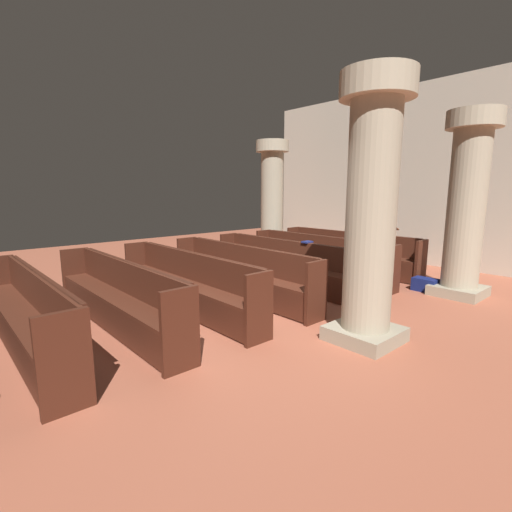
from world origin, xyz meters
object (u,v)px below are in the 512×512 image
object	(u,v)px
pew_row_4	(186,280)
pew_row_0	(348,250)
pew_row_6	(25,310)
kneeler_box_navy	(425,285)
pillar_far_side	(272,198)
pew_row_1	(319,256)
pew_row_5	(117,293)
pew_row_2	(283,262)
pillar_aisle_rear	(371,208)
lectern	(385,250)
pillar_aisle_side	(467,202)
hymn_book	(307,242)
pew_row_3	(240,270)

from	to	relation	value
pew_row_4	pew_row_0	bearing A→B (deg)	90.00
pew_row_6	kneeler_box_navy	distance (m)	6.51
pillar_far_side	pew_row_6	bearing A→B (deg)	-68.99
pew_row_1	pew_row_5	bearing A→B (deg)	-90.00
pew_row_2	pew_row_5	xyz separation A→B (m)	(0.00, -3.31, 0.00)
pillar_aisle_rear	lectern	world-z (taller)	pillar_aisle_rear
pew_row_6	pillar_aisle_side	size ratio (longest dim) A/B	1.10
pew_row_1	hymn_book	size ratio (longest dim) A/B	18.03
pew_row_0	hymn_book	world-z (taller)	hymn_book
pew_row_0	lectern	size ratio (longest dim) A/B	3.25
pillar_aisle_side	lectern	xyz separation A→B (m)	(-2.13, 1.19, -1.22)
pew_row_4	pillar_far_side	xyz separation A→B (m)	(-2.51, 4.32, 1.19)
pew_row_6	lectern	world-z (taller)	lectern
pillar_aisle_side	pew_row_6	bearing A→B (deg)	-111.98
pew_row_6	pew_row_3	bearing A→B (deg)	90.00
pew_row_2	lectern	world-z (taller)	lectern
pew_row_3	pillar_aisle_side	xyz separation A→B (m)	(2.56, 3.03, 1.19)
pew_row_2	pew_row_4	world-z (taller)	same
pew_row_5	kneeler_box_navy	distance (m)	5.47
pillar_aisle_side	kneeler_box_navy	distance (m)	1.65
pew_row_0	pew_row_5	size ratio (longest dim) A/B	1.00
pew_row_4	pillar_aisle_side	size ratio (longest dim) A/B	1.10
pew_row_3	pillar_aisle_rear	xyz separation A→B (m)	(2.56, -0.06, 1.19)
pew_row_6	pillar_aisle_rear	world-z (taller)	pillar_aisle_rear
pew_row_2	pillar_aisle_rear	xyz separation A→B (m)	(2.56, -1.16, 1.19)
pillar_aisle_side	kneeler_box_navy	world-z (taller)	pillar_aisle_side
pew_row_1	pillar_aisle_rear	size ratio (longest dim) A/B	1.10
pew_row_6	kneeler_box_navy	size ratio (longest dim) A/B	8.20
pew_row_1	pillar_aisle_side	xyz separation A→B (m)	(2.56, 0.82, 1.19)
pew_row_3	pew_row_5	xyz separation A→B (m)	(0.00, -2.20, 0.00)
pew_row_0	pillar_far_side	xyz separation A→B (m)	(-2.51, -0.08, 1.19)
pillar_aisle_rear	lectern	xyz separation A→B (m)	(-2.13, 4.27, -1.22)
pillar_aisle_side	pillar_aisle_rear	world-z (taller)	same
pew_row_6	pillar_aisle_rear	distance (m)	4.30
pillar_aisle_side	pew_row_4	bearing A→B (deg)	-121.76
pew_row_2	pillar_aisle_rear	bearing A→B (deg)	-24.41
pew_row_3	pew_row_6	distance (m)	3.31
pew_row_5	pillar_aisle_side	size ratio (longest dim) A/B	1.10
pew_row_6	hymn_book	size ratio (longest dim) A/B	18.03
pew_row_4	lectern	size ratio (longest dim) A/B	3.25
pillar_far_side	pillar_aisle_rear	world-z (taller)	same
pew_row_1	kneeler_box_navy	world-z (taller)	pew_row_1
pillar_far_side	pillar_aisle_rear	distance (m)	6.03
pew_row_5	hymn_book	xyz separation A→B (m)	(0.43, 3.49, 0.44)
pew_row_0	lectern	world-z (taller)	lectern
pew_row_6	pillar_far_side	size ratio (longest dim) A/B	1.10
pew_row_3	hymn_book	world-z (taller)	hymn_book
pew_row_3	hymn_book	distance (m)	1.43
pillar_aisle_side	hymn_book	bearing A→B (deg)	-140.66
lectern	pew_row_4	bearing A→B (deg)	-94.59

